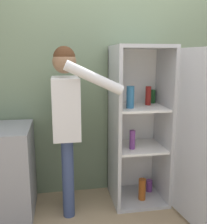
{
  "coord_description": "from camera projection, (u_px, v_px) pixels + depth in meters",
  "views": [
    {
      "loc": [
        -0.64,
        -1.98,
        1.58
      ],
      "look_at": [
        -0.18,
        0.65,
        1.02
      ],
      "focal_mm": 42.0,
      "sensor_mm": 36.0,
      "label": 1
    }
  ],
  "objects": [
    {
      "name": "refrigerator",
      "position": [
        149.0,
        128.0,
        2.76
      ],
      "size": [
        0.71,
        1.14,
        1.7
      ],
      "color": "#B7BABC",
      "rests_on": "ground_plane"
    },
    {
      "name": "person",
      "position": [
        67.0,
        111.0,
        2.55
      ],
      "size": [
        0.64,
        0.6,
        1.68
      ],
      "color": "#384770",
      "rests_on": "ground_plane"
    },
    {
      "name": "wall_back",
      "position": [
        114.0,
        84.0,
        3.02
      ],
      "size": [
        7.0,
        0.06,
        2.55
      ],
      "color": "gray",
      "rests_on": "ground_plane"
    }
  ]
}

